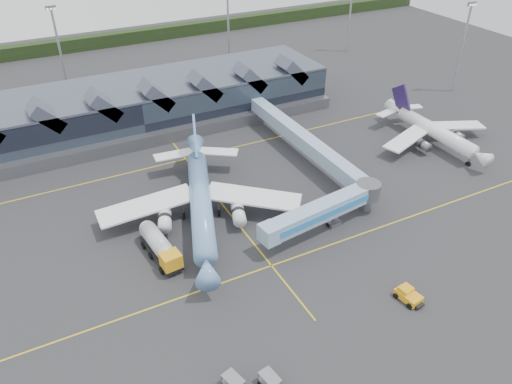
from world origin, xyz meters
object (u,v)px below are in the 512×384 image
regional_jet (432,130)px  main_airliner (200,198)px  fuel_truck (159,245)px  jet_bridge (330,208)px  pushback_tug (408,295)px

regional_jet → main_airliner: bearing=-177.3°
main_airliner → fuel_truck: size_ratio=3.43×
jet_bridge → pushback_tug: 18.83m
regional_jet → fuel_truck: size_ratio=2.56×
jet_bridge → fuel_truck: (-26.83, 5.65, -1.71)m
regional_jet → jet_bridge: size_ratio=1.20×
jet_bridge → fuel_truck: jet_bridge is taller
main_airliner → regional_jet: size_ratio=1.34×
main_airliner → pushback_tug: bearing=-41.1°
pushback_tug → fuel_truck: bearing=129.9°
regional_jet → jet_bridge: regional_jet is taller
regional_jet → jet_bridge: bearing=-157.6°
fuel_truck → pushback_tug: (27.24, -24.24, -1.30)m
jet_bridge → fuel_truck: size_ratio=2.14×
fuel_truck → main_airliner: bearing=29.5°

